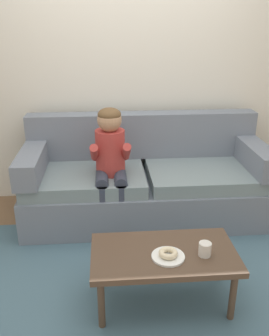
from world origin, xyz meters
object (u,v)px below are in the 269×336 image
at_px(couch, 145,182).
at_px(mug, 205,249).
at_px(donut, 168,253).
at_px(coffee_table, 164,258).
at_px(person_child, 111,158).
at_px(toy_controller, 225,259).

relative_size(couch, mug, 24.98).
bearing_deg(donut, coffee_table, 103.77).
bearing_deg(coffee_table, person_child, 107.06).
xyz_separation_m(person_child, toy_controller, (0.88, -0.64, -0.65)).
height_order(couch, coffee_table, couch).
bearing_deg(toy_controller, couch, 101.06).
bearing_deg(donut, couch, 90.16).
distance_m(coffee_table, mug, 0.27).
xyz_separation_m(couch, donut, (0.00, -1.30, 0.09)).
xyz_separation_m(donut, mug, (0.23, 0.01, 0.01)).
bearing_deg(toy_controller, coffee_table, -166.81).
distance_m(couch, coffee_table, 1.24).
distance_m(person_child, mug, 1.25).
relative_size(coffee_table, donut, 7.83).
xyz_separation_m(mug, toy_controller, (0.31, 0.45, -0.42)).
relative_size(couch, coffee_table, 2.39).
relative_size(couch, toy_controller, 9.95).
bearing_deg(mug, donut, -178.76).
relative_size(person_child, mug, 12.24).
bearing_deg(coffee_table, toy_controller, 35.15).
height_order(couch, person_child, person_child).
distance_m(person_child, toy_controller, 1.26).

